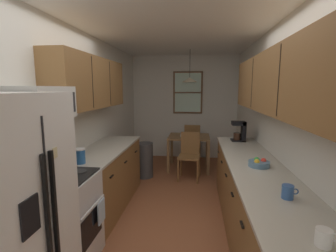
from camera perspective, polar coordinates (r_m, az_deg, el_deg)
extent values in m
plane|color=brown|center=(3.98, 1.51, -17.40)|extent=(12.00, 12.00, 0.00)
cube|color=silver|center=(3.96, -18.26, 1.37)|extent=(0.10, 9.00, 2.55)
cube|color=silver|center=(3.73, 22.72, 0.70)|extent=(0.10, 9.00, 2.55)
cube|color=silver|center=(6.23, 3.83, 4.35)|extent=(4.40, 0.10, 2.55)
cube|color=white|center=(3.67, 1.69, 21.94)|extent=(4.40, 9.00, 0.08)
cube|color=white|center=(2.07, -34.29, -18.30)|extent=(0.69, 0.79, 1.73)
cube|color=black|center=(1.90, -25.55, -21.87)|extent=(0.01, 0.01, 1.56)
cube|color=black|center=(1.87, -25.86, -22.52)|extent=(0.02, 0.02, 1.11)
cube|color=black|center=(1.92, -24.49, -21.42)|extent=(0.02, 0.02, 1.11)
cube|color=black|center=(1.67, -29.37, -17.87)|extent=(0.01, 0.15, 0.22)
cube|color=beige|center=(1.79, -24.81, -5.71)|extent=(0.01, 0.05, 0.07)
cube|color=silver|center=(2.80, -23.57, -19.75)|extent=(0.62, 0.65, 0.90)
cube|color=black|center=(2.69, -17.29, -21.47)|extent=(0.01, 0.45, 0.30)
cube|color=silver|center=(2.58, -16.98, -17.51)|extent=(0.02, 0.52, 0.02)
cube|color=black|center=(2.62, -24.20, -10.83)|extent=(0.59, 0.61, 0.02)
cube|color=silver|center=(2.75, -29.39, -8.35)|extent=(0.06, 0.65, 0.20)
cylinder|color=#2D2D2D|center=(2.58, -28.59, -11.10)|extent=(0.15, 0.15, 0.01)
cylinder|color=#2D2D2D|center=(2.80, -25.20, -9.32)|extent=(0.15, 0.15, 0.01)
cylinder|color=#2D2D2D|center=(2.43, -23.08, -11.91)|extent=(0.15, 0.15, 0.01)
cylinder|color=#2D2D2D|center=(2.67, -20.02, -9.90)|extent=(0.15, 0.15, 0.01)
cube|color=white|center=(2.55, -27.52, 4.69)|extent=(0.38, 0.62, 0.31)
cube|color=black|center=(2.39, -24.50, 4.69)|extent=(0.01, 0.37, 0.20)
cube|color=#2D2D33|center=(2.63, -21.44, 5.17)|extent=(0.01, 0.12, 0.20)
cube|color=brown|center=(3.82, -14.25, -11.73)|extent=(0.60, 1.78, 0.87)
cube|color=#B7B2A3|center=(3.69, -14.51, -5.16)|extent=(0.63, 1.80, 0.03)
cube|color=black|center=(3.10, -12.94, -11.35)|extent=(0.02, 0.10, 0.01)
cube|color=black|center=(3.63, -9.76, -8.23)|extent=(0.02, 0.10, 0.01)
cube|color=black|center=(4.18, -7.44, -5.90)|extent=(0.02, 0.10, 0.01)
cube|color=brown|center=(3.59, -17.50, 9.53)|extent=(0.32, 1.88, 0.69)
cube|color=#2D2319|center=(3.24, -17.11, 9.67)|extent=(0.01, 0.01, 0.63)
cube|color=#2D2319|center=(3.82, -13.30, 9.63)|extent=(0.01, 0.01, 0.63)
cube|color=brown|center=(3.05, 19.84, -17.44)|extent=(0.60, 3.32, 0.87)
cube|color=#B7B2A3|center=(2.88, 20.31, -9.36)|extent=(0.63, 3.34, 0.03)
cube|color=black|center=(2.15, 16.79, -21.07)|extent=(0.02, 0.10, 0.01)
cube|color=black|center=(2.63, 14.68, -15.13)|extent=(0.02, 0.10, 0.01)
cube|color=black|center=(3.14, 13.31, -11.07)|extent=(0.02, 0.10, 0.01)
cube|color=black|center=(3.67, 12.35, -8.15)|extent=(0.02, 0.10, 0.01)
cube|color=black|center=(4.20, 11.64, -5.96)|extent=(0.02, 0.10, 0.01)
cube|color=brown|center=(2.74, 24.49, 9.25)|extent=(0.32, 3.02, 0.63)
cube|color=#2D2319|center=(2.21, 24.32, 9.55)|extent=(0.01, 0.01, 0.58)
cube|color=#2D2319|center=(3.18, 18.93, 9.39)|extent=(0.01, 0.01, 0.58)
cube|color=brown|center=(5.33, 4.88, -2.51)|extent=(0.87, 0.74, 0.03)
cube|color=brown|center=(5.11, 0.07, -7.18)|extent=(0.06, 0.06, 0.70)
cube|color=brown|center=(5.08, 9.34, -7.39)|extent=(0.06, 0.06, 0.70)
cube|color=brown|center=(5.77, 0.88, -5.31)|extent=(0.06, 0.06, 0.70)
cube|color=brown|center=(5.75, 9.05, -5.48)|extent=(0.06, 0.06, 0.70)
cube|color=brown|center=(4.76, 4.92, -7.17)|extent=(0.43, 0.43, 0.04)
cube|color=brown|center=(4.88, 5.20, -4.05)|extent=(0.37, 0.06, 0.45)
cylinder|color=brown|center=(4.64, 6.88, -10.66)|extent=(0.04, 0.04, 0.43)
cylinder|color=brown|center=(4.68, 2.36, -10.43)|extent=(0.04, 0.04, 0.43)
cylinder|color=brown|center=(4.98, 7.23, -9.28)|extent=(0.04, 0.04, 0.43)
cylinder|color=brown|center=(5.02, 3.04, -9.08)|extent=(0.04, 0.04, 0.43)
cube|color=brown|center=(6.02, 5.65, -3.78)|extent=(0.40, 0.40, 0.04)
cube|color=brown|center=(5.80, 5.64, -2.00)|extent=(0.37, 0.03, 0.45)
cylinder|color=brown|center=(6.26, 3.99, -5.47)|extent=(0.04, 0.04, 0.43)
cylinder|color=brown|center=(6.25, 7.34, -5.54)|extent=(0.04, 0.04, 0.43)
cylinder|color=brown|center=(5.91, 3.80, -6.34)|extent=(0.04, 0.04, 0.43)
cylinder|color=brown|center=(5.90, 7.35, -6.42)|extent=(0.04, 0.04, 0.43)
cylinder|color=black|center=(5.25, 5.11, 14.30)|extent=(0.01, 0.01, 0.57)
cone|color=beige|center=(5.23, 5.06, 10.63)|extent=(0.34, 0.34, 0.10)
sphere|color=white|center=(5.23, 5.06, 10.85)|extent=(0.06, 0.06, 0.06)
cube|color=brown|center=(6.14, 4.63, 7.74)|extent=(0.72, 0.04, 1.03)
cube|color=#B2D1B7|center=(6.13, 4.62, 7.74)|extent=(0.64, 0.01, 0.95)
cube|color=brown|center=(6.12, 4.62, 7.74)|extent=(0.64, 0.02, 0.03)
cylinder|color=#3F3F42|center=(4.94, -5.50, -7.86)|extent=(0.34, 0.34, 0.69)
cylinder|color=#265999|center=(3.00, -19.78, -6.72)|extent=(0.12, 0.12, 0.16)
cylinder|color=white|center=(2.98, -19.87, -5.08)|extent=(0.12, 0.12, 0.02)
cube|color=silver|center=(2.76, -15.24, -18.56)|extent=(0.02, 0.16, 0.24)
cube|color=black|center=(4.18, 15.95, -3.20)|extent=(0.22, 0.18, 0.02)
cube|color=black|center=(4.16, 17.12, -1.19)|extent=(0.06, 0.18, 0.32)
cube|color=black|center=(4.13, 16.11, 0.63)|extent=(0.22, 0.18, 0.06)
cylinder|color=#331E14|center=(4.16, 15.72, -2.30)|extent=(0.11, 0.11, 0.11)
cylinder|color=white|center=(1.70, 32.43, -21.04)|extent=(0.09, 0.09, 0.10)
torus|color=white|center=(1.72, 34.21, -20.63)|extent=(0.05, 0.01, 0.05)
cylinder|color=#335999|center=(2.19, 26.05, -13.59)|extent=(0.09, 0.09, 0.11)
torus|color=#335999|center=(2.21, 27.48, -13.36)|extent=(0.05, 0.01, 0.05)
cylinder|color=#597F9E|center=(2.91, 20.37, -8.24)|extent=(0.23, 0.23, 0.06)
cylinder|color=black|center=(2.91, 20.39, -7.96)|extent=(0.19, 0.19, 0.03)
sphere|color=red|center=(2.93, 21.30, -7.54)|extent=(0.06, 0.06, 0.06)
sphere|color=green|center=(2.95, 19.92, -7.36)|extent=(0.06, 0.06, 0.06)
sphere|color=yellow|center=(2.86, 19.95, -7.85)|extent=(0.06, 0.06, 0.06)
cylinder|color=silver|center=(5.25, 3.75, -2.15)|extent=(0.16, 0.16, 0.06)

